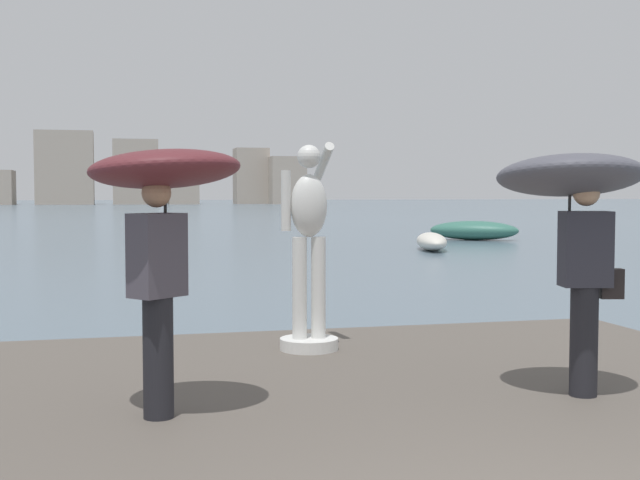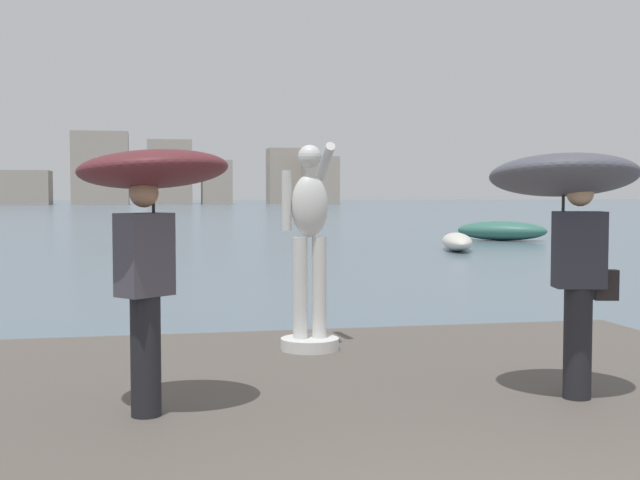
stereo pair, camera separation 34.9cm
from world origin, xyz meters
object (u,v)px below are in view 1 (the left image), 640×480
Objects in this scene: onlooker_left at (163,199)px; boat_far at (431,241)px; statue_white_figure at (309,255)px; boat_mid at (474,230)px; onlooker_right at (573,198)px.

boat_far is at bearing 63.93° from onlooker_left.
boat_far is (8.99, 19.42, -1.07)m from statue_white_figure.
statue_white_figure is at bearing -114.85° from boat_far.
statue_white_figure is 2.82m from onlooker_left.
boat_far is (-4.11, -5.53, -0.10)m from boat_mid.
boat_far is at bearing -126.66° from boat_mid.
statue_white_figure is at bearing 54.34° from onlooker_left.
boat_mid is 1.07× the size of boat_far.
onlooker_right is 0.54× the size of boat_far.
statue_white_figure is 1.08× the size of onlooker_right.
statue_white_figure is 2.96m from onlooker_right.
onlooker_right is at bearing -108.70° from boat_far.
boat_mid is (13.11, 24.94, -0.97)m from statue_white_figure.
statue_white_figure reaches higher than onlooker_left.
boat_mid is 6.89m from boat_far.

